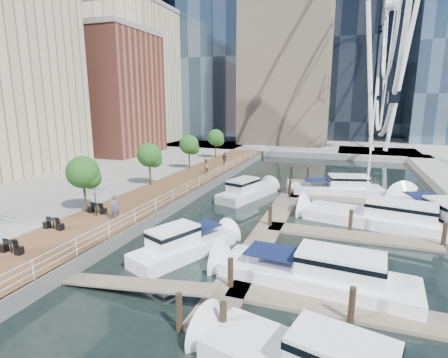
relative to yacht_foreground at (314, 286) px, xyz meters
The scene contains 17 objects.
ground 7.18m from the yacht_foreground, behind, with size 520.00×520.00×0.00m, color black.
boardwalk 22.14m from the yacht_foreground, 136.96° to the left, with size 6.00×60.00×1.00m, color brown.
seawall 20.05m from the yacht_foreground, 131.09° to the left, with size 0.25×60.00×1.00m, color #595954.
land_far 102.36m from the yacht_foreground, 94.02° to the left, with size 200.00×114.00×1.00m, color gray.
pier 52.56m from the yacht_foreground, 82.54° to the left, with size 14.00×12.00×1.00m, color gray.
railing 20.17m from the yacht_foreground, 131.31° to the left, with size 0.10×60.00×1.05m, color white, non-canonical shape.
floating_docks 10.13m from the yacht_foreground, 85.53° to the left, with size 16.00×34.00×2.60m.
midrise_condos 50.65m from the yacht_foreground, 146.54° to the left, with size 19.00×67.00×28.00m.
ferris_wheel 58.60m from the yacht_foreground, 82.54° to the left, with size 5.80×45.60×47.80m.
street_trees 23.72m from the yacht_foreground, 142.79° to the left, with size 2.60×42.60×4.60m.
cafe_tables 17.73m from the yacht_foreground, behind, with size 2.50×13.70×0.74m.
yacht_foreground is the anchor object (origin of this frame).
pedestrian_near 15.44m from the yacht_foreground, 168.23° to the left, with size 0.71×0.47×1.96m, color #4C5266.
pedestrian_mid 26.91m from the yacht_foreground, 124.97° to the left, with size 0.93×0.72×1.91m, color #807258.
pedestrian_far 32.38m from the yacht_foreground, 117.93° to the left, with size 1.06×0.44×1.81m, color #2F353B.
moored_yachts 11.52m from the yacht_foreground, 75.51° to the left, with size 24.05×32.50×11.50m.
cafe_seating 18.05m from the yacht_foreground, 167.52° to the right, with size 3.93×13.89×2.72m.
Camera 1 is at (8.25, -18.01, 9.71)m, focal length 28.00 mm.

